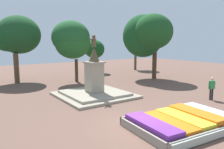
# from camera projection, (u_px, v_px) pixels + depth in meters

# --- Properties ---
(ground_plane) EXTENTS (74.51, 74.51, 0.00)m
(ground_plane) POSITION_uv_depth(u_px,v_px,m) (142.00, 128.00, 11.20)
(ground_plane) COLOR brown
(flower_planter) EXTENTS (5.78, 4.17, 0.66)m
(flower_planter) POSITION_uv_depth(u_px,v_px,m) (184.00, 122.00, 11.25)
(flower_planter) COLOR #38281C
(flower_planter) RESTS_ON ground_plane
(statue_monument) EXTENTS (5.57, 5.57, 4.93)m
(statue_monument) POSITION_uv_depth(u_px,v_px,m) (94.00, 87.00, 17.66)
(statue_monument) COLOR #9E947F
(statue_monument) RESTS_ON ground_plane
(pedestrian_near_planter) EXTENTS (0.54, 0.34, 1.74)m
(pedestrian_near_planter) POSITION_uv_depth(u_px,v_px,m) (212.00, 87.00, 16.47)
(pedestrian_near_planter) COLOR black
(pedestrian_near_planter) RESTS_ON ground_plane
(park_tree_far_left) EXTENTS (5.08, 5.89, 7.61)m
(park_tree_far_left) POSITION_uv_depth(u_px,v_px,m) (147.00, 34.00, 25.50)
(park_tree_far_left) COLOR #4C3823
(park_tree_far_left) RESTS_ON ground_plane
(park_tree_behind_statue) EXTENTS (2.87, 2.96, 4.70)m
(park_tree_behind_statue) POSITION_uv_depth(u_px,v_px,m) (94.00, 50.00, 31.29)
(park_tree_behind_statue) COLOR brown
(park_tree_behind_statue) RESTS_ON ground_plane
(park_tree_far_right) EXTENTS (5.24, 4.74, 7.22)m
(park_tree_far_right) POSITION_uv_depth(u_px,v_px,m) (16.00, 36.00, 23.54)
(park_tree_far_right) COLOR brown
(park_tree_far_right) RESTS_ON ground_plane
(park_tree_street_side) EXTENTS (3.21, 3.08, 5.46)m
(park_tree_street_side) POSITION_uv_depth(u_px,v_px,m) (140.00, 45.00, 34.28)
(park_tree_street_side) COLOR brown
(park_tree_street_side) RESTS_ON ground_plane
(park_tree_mid_canopy) EXTENTS (4.12, 4.24, 6.63)m
(park_tree_mid_canopy) POSITION_uv_depth(u_px,v_px,m) (72.00, 40.00, 23.03)
(park_tree_mid_canopy) COLOR #4C3823
(park_tree_mid_canopy) RESTS_ON ground_plane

